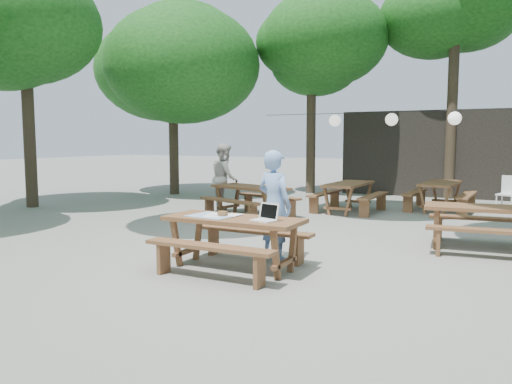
{
  "coord_description": "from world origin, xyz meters",
  "views": [
    {
      "loc": [
        2.83,
        -7.8,
        1.85
      ],
      "look_at": [
        -0.7,
        -1.01,
        1.05
      ],
      "focal_mm": 35.0,
      "sensor_mm": 36.0,
      "label": 1
    }
  ],
  "objects_px": {
    "picnic_table_nw": "(250,201)",
    "second_person": "(225,178)",
    "woman": "(274,205)",
    "plastic_chair": "(507,200)",
    "main_picnic_table": "(234,242)"
  },
  "relations": [
    {
      "from": "picnic_table_nw",
      "to": "second_person",
      "type": "bearing_deg",
      "value": 170.48
    },
    {
      "from": "woman",
      "to": "plastic_chair",
      "type": "distance_m",
      "value": 8.51
    },
    {
      "from": "second_person",
      "to": "plastic_chair",
      "type": "distance_m",
      "value": 7.53
    },
    {
      "from": "woman",
      "to": "plastic_chair",
      "type": "relative_size",
      "value": 1.89
    },
    {
      "from": "plastic_chair",
      "to": "picnic_table_nw",
      "type": "bearing_deg",
      "value": -121.89
    },
    {
      "from": "picnic_table_nw",
      "to": "plastic_chair",
      "type": "height_order",
      "value": "plastic_chair"
    },
    {
      "from": "second_person",
      "to": "plastic_chair",
      "type": "xyz_separation_m",
      "value": [
        6.48,
        3.78,
        -0.62
      ]
    },
    {
      "from": "main_picnic_table",
      "to": "woman",
      "type": "relative_size",
      "value": 1.18
    },
    {
      "from": "second_person",
      "to": "main_picnic_table",
      "type": "bearing_deg",
      "value": 179.71
    },
    {
      "from": "woman",
      "to": "second_person",
      "type": "distance_m",
      "value": 5.31
    },
    {
      "from": "main_picnic_table",
      "to": "second_person",
      "type": "distance_m",
      "value": 5.82
    },
    {
      "from": "woman",
      "to": "plastic_chair",
      "type": "xyz_separation_m",
      "value": [
        3.12,
        7.89,
        -0.59
      ]
    },
    {
      "from": "main_picnic_table",
      "to": "woman",
      "type": "height_order",
      "value": "woman"
    },
    {
      "from": "second_person",
      "to": "plastic_chair",
      "type": "relative_size",
      "value": 1.95
    },
    {
      "from": "picnic_table_nw",
      "to": "plastic_chair",
      "type": "xyz_separation_m",
      "value": [
        5.45,
        4.32,
        -0.13
      ]
    }
  ]
}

